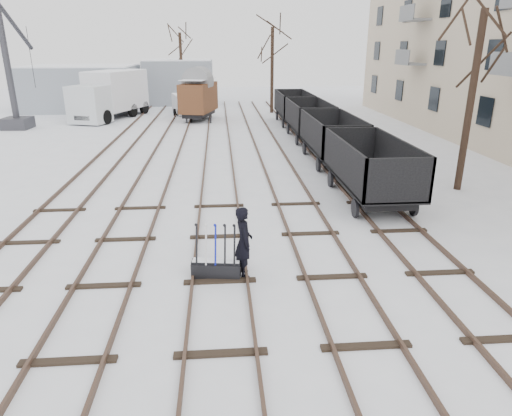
{
  "coord_description": "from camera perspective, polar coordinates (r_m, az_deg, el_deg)",
  "views": [
    {
      "loc": [
        0.09,
        -10.7,
        5.9
      ],
      "look_at": [
        1.15,
        2.38,
        1.2
      ],
      "focal_mm": 32.0,
      "sensor_mm": 36.0,
      "label": 1
    }
  ],
  "objects": [
    {
      "name": "ground",
      "position": [
        12.22,
        -4.52,
        -9.24
      ],
      "size": [
        120.0,
        120.0,
        0.0
      ],
      "primitive_type": "plane",
      "color": "white",
      "rests_on": "ground"
    },
    {
      "name": "tracks",
      "position": [
        25.06,
        -4.71,
        6.18
      ],
      "size": [
        13.9,
        52.0,
        0.16
      ],
      "color": "black",
      "rests_on": "ground"
    },
    {
      "name": "shed_left",
      "position": [
        48.65,
        -20.83,
        13.91
      ],
      "size": [
        10.0,
        8.0,
        4.1
      ],
      "color": "gray",
      "rests_on": "ground"
    },
    {
      "name": "shed_right",
      "position": [
        51.0,
        -9.53,
        15.32
      ],
      "size": [
        7.0,
        6.0,
        4.5
      ],
      "color": "gray",
      "rests_on": "ground"
    },
    {
      "name": "ground_frame",
      "position": [
        12.34,
        -4.99,
        -7.46
      ],
      "size": [
        1.34,
        0.59,
        1.49
      ],
      "rotation": [
        0.0,
        0.0,
        -0.14
      ],
      "color": "black",
      "rests_on": "ground"
    },
    {
      "name": "worker",
      "position": [
        12.14,
        -1.54,
        -4.24
      ],
      "size": [
        0.56,
        0.77,
        1.95
      ],
      "primitive_type": "imported",
      "rotation": [
        0.0,
        0.0,
        1.7
      ],
      "color": "black",
      "rests_on": "ground"
    },
    {
      "name": "freight_wagon_a",
      "position": [
        18.73,
        13.99,
        3.71
      ],
      "size": [
        2.38,
        5.95,
        2.43
      ],
      "color": "black",
      "rests_on": "ground"
    },
    {
      "name": "freight_wagon_b",
      "position": [
        24.7,
        9.42,
        7.82
      ],
      "size": [
        2.38,
        5.95,
        2.43
      ],
      "color": "black",
      "rests_on": "ground"
    },
    {
      "name": "freight_wagon_c",
      "position": [
        30.85,
        6.61,
        10.28
      ],
      "size": [
        2.38,
        5.95,
        2.43
      ],
      "color": "black",
      "rests_on": "ground"
    },
    {
      "name": "freight_wagon_d",
      "position": [
        37.08,
        4.71,
        11.92
      ],
      "size": [
        2.38,
        5.95,
        2.43
      ],
      "color": "black",
      "rests_on": "ground"
    },
    {
      "name": "box_van_wagon",
      "position": [
        38.71,
        -7.21,
        13.67
      ],
      "size": [
        3.36,
        4.82,
        3.34
      ],
      "rotation": [
        0.0,
        0.0,
        -0.26
      ],
      "color": "black",
      "rests_on": "ground"
    },
    {
      "name": "lorry",
      "position": [
        41.28,
        -17.7,
        13.38
      ],
      "size": [
        4.69,
        8.98,
        3.9
      ],
      "rotation": [
        0.0,
        0.0,
        -0.35
      ],
      "color": "black",
      "rests_on": "ground"
    },
    {
      "name": "panel_van",
      "position": [
        42.83,
        -8.95,
        12.74
      ],
      "size": [
        2.59,
        4.18,
        1.71
      ],
      "rotation": [
        0.0,
        0.0,
        0.25
      ],
      "color": "silver",
      "rests_on": "ground"
    },
    {
      "name": "crane",
      "position": [
        38.87,
        -28.02,
        12.39
      ],
      "size": [
        1.96,
        5.48,
        9.37
      ],
      "rotation": [
        0.0,
        0.0,
        -0.05
      ],
      "color": "#323238",
      "rests_on": "ground"
    },
    {
      "name": "tree_near",
      "position": [
        20.98,
        25.2,
        11.64
      ],
      "size": [
        0.3,
        0.3,
        7.24
      ],
      "primitive_type": "cylinder",
      "color": "black",
      "rests_on": "ground"
    },
    {
      "name": "tree_far_left",
      "position": [
        49.07,
        -9.29,
        16.69
      ],
      "size": [
        0.3,
        0.3,
        7.09
      ],
      "primitive_type": "cylinder",
      "color": "black",
      "rests_on": "ground"
    },
    {
      "name": "tree_far_right",
      "position": [
        42.81,
        2.02,
        16.74
      ],
      "size": [
        0.3,
        0.3,
        7.42
      ],
      "primitive_type": "cylinder",
      "color": "black",
      "rests_on": "ground"
    }
  ]
}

